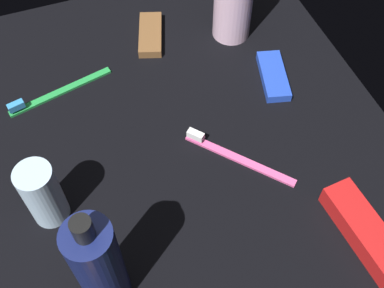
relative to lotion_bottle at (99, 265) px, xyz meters
The scene contains 8 objects.
ground_plane 24.91cm from the lotion_bottle, 47.28° to the right, with size 84.00×64.00×1.20cm, color black.
lotion_bottle is the anchor object (origin of this frame).
deodorant_stick 14.62cm from the lotion_bottle, 19.67° to the left, with size 4.96×4.96×10.68cm, color silver.
toothbrush_pink 27.44cm from the lotion_bottle, 59.72° to the right, with size 14.31×12.79×2.10cm.
toothbrush_green 35.60cm from the lotion_bottle, ahead, with size 5.21×17.81×2.10cm.
toothpaste_box_red 35.50cm from the lotion_bottle, 100.40° to the right, with size 17.60×4.40×3.20cm, color red.
snack_bar_blue 44.20cm from the lotion_bottle, 54.12° to the right, with size 10.40×4.00×1.50cm, color blue.
snack_bar_brown 46.92cm from the lotion_bottle, 23.88° to the right, with size 10.40×4.00×1.50cm, color brown.
Camera 1 is at (-37.30, 13.72, 60.87)cm, focal length 44.81 mm.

